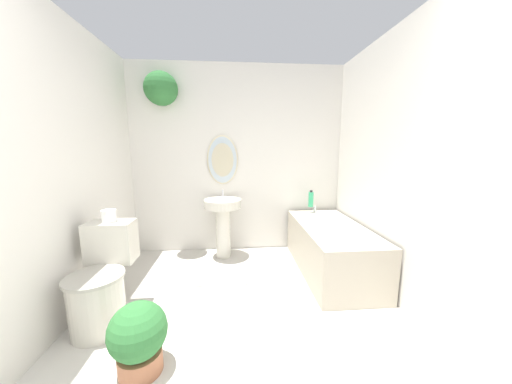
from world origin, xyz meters
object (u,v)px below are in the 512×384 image
at_px(pedestal_sink, 223,218).
at_px(shampoo_bottle, 311,199).
at_px(toilet_paper_roll, 109,216).
at_px(toilet, 102,283).
at_px(potted_plant, 138,336).
at_px(bathtub, 331,247).

xyz_separation_m(pedestal_sink, shampoo_bottle, (1.13, 0.09, 0.20)).
bearing_deg(toilet_paper_roll, shampoo_bottle, 27.77).
relative_size(toilet, toilet_paper_roll, 6.91).
height_order(shampoo_bottle, potted_plant, shampoo_bottle).
distance_m(bathtub, toilet_paper_roll, 2.20).
distance_m(pedestal_sink, toilet_paper_roll, 1.34).
height_order(toilet, bathtub, toilet).
distance_m(shampoo_bottle, toilet_paper_roll, 2.28).
height_order(pedestal_sink, toilet_paper_roll, toilet_paper_roll).
distance_m(potted_plant, toilet_paper_roll, 1.01).
height_order(bathtub, potted_plant, bathtub).
xyz_separation_m(shampoo_bottle, potted_plant, (-1.57, -1.76, -0.47)).
bearing_deg(shampoo_bottle, potted_plant, -131.80).
bearing_deg(toilet_paper_roll, pedestal_sink, 47.72).
relative_size(shampoo_bottle, toilet_paper_roll, 1.96).
relative_size(toilet, shampoo_bottle, 3.53).
height_order(pedestal_sink, shampoo_bottle, pedestal_sink).
relative_size(pedestal_sink, bathtub, 0.60).
relative_size(bathtub, potted_plant, 3.15).
xyz_separation_m(bathtub, potted_plant, (-1.64, -1.18, -0.04)).
bearing_deg(potted_plant, pedestal_sink, 75.22).
bearing_deg(potted_plant, shampoo_bottle, 48.20).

